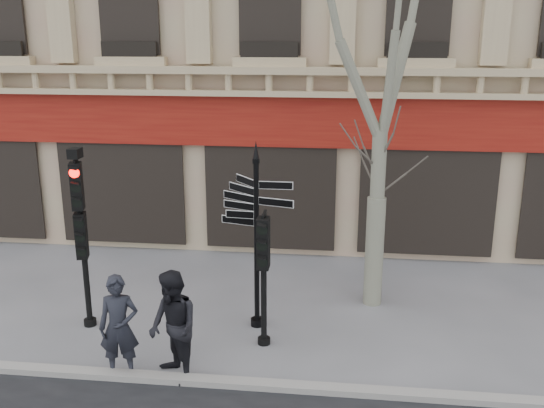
{
  "coord_description": "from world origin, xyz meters",
  "views": [
    {
      "loc": [
        1.84,
        -10.23,
        5.76
      ],
      "look_at": [
        0.56,
        0.6,
        2.65
      ],
      "focal_mm": 40.0,
      "sensor_mm": 36.0,
      "label": 1
    }
  ],
  "objects": [
    {
      "name": "pedestrian_a",
      "position": [
        -1.84,
        -1.3,
        0.93
      ],
      "size": [
        0.74,
        0.55,
        1.85
      ],
      "primitive_type": "imported",
      "rotation": [
        0.0,
        0.0,
        0.17
      ],
      "color": "black",
      "rests_on": "ground"
    },
    {
      "name": "fingerpost",
      "position": [
        0.23,
        0.83,
        2.55
      ],
      "size": [
        2.12,
        2.12,
        3.8
      ],
      "rotation": [
        0.0,
        0.0,
        -0.44
      ],
      "color": "black",
      "rests_on": "ground"
    },
    {
      "name": "pedestrian_b",
      "position": [
        -0.89,
        -1.3,
        0.98
      ],
      "size": [
        1.19,
        1.21,
        1.96
      ],
      "primitive_type": "imported",
      "rotation": [
        0.0,
        0.0,
        -0.86
      ],
      "color": "black",
      "rests_on": "ground"
    },
    {
      "name": "ground",
      "position": [
        0.0,
        0.0,
        0.0
      ],
      "size": [
        80.0,
        80.0,
        0.0
      ],
      "primitive_type": "plane",
      "color": "slate",
      "rests_on": "ground"
    },
    {
      "name": "traffic_signal_secondary",
      "position": [
        0.46,
        0.1,
        1.77
      ],
      "size": [
        0.43,
        0.31,
        2.54
      ],
      "rotation": [
        0.0,
        0.0,
        -0.0
      ],
      "color": "black",
      "rests_on": "ground"
    },
    {
      "name": "kerb",
      "position": [
        0.0,
        -1.4,
        0.06
      ],
      "size": [
        80.0,
        0.25,
        0.12
      ],
      "primitive_type": "cube",
      "color": "gray",
      "rests_on": "ground"
    },
    {
      "name": "traffic_signal_main",
      "position": [
        -3.15,
        0.44,
        2.31
      ],
      "size": [
        0.47,
        0.39,
        3.66
      ],
      "rotation": [
        0.0,
        0.0,
        0.27
      ],
      "color": "black",
      "rests_on": "ground"
    }
  ]
}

